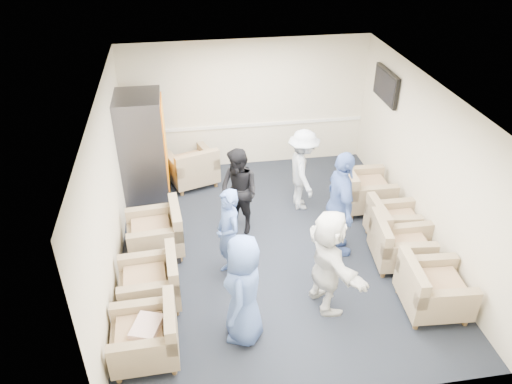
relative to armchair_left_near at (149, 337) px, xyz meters
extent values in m
plane|color=black|center=(1.98, 1.99, -0.33)|extent=(6.00, 6.00, 0.00)
plane|color=silver|center=(1.98, 1.99, 2.37)|extent=(6.00, 6.00, 0.00)
cube|color=beige|center=(1.98, 4.99, 1.02)|extent=(5.00, 0.02, 2.70)
cube|color=beige|center=(1.98, -1.01, 1.02)|extent=(5.00, 0.02, 2.70)
cube|color=beige|center=(-0.52, 1.99, 1.02)|extent=(0.02, 6.00, 2.70)
cube|color=beige|center=(4.48, 1.99, 1.02)|extent=(0.02, 6.00, 2.70)
cube|color=white|center=(1.98, 4.97, 0.57)|extent=(4.98, 0.04, 0.06)
cube|color=black|center=(4.42, 3.79, 1.72)|extent=(0.07, 1.00, 0.58)
cube|color=black|center=(4.38, 3.79, 1.72)|extent=(0.01, 0.92, 0.50)
cube|color=#4E4D55|center=(4.46, 3.79, 1.57)|extent=(0.04, 0.10, 0.25)
cube|color=#8A7659|center=(-0.06, 0.00, -0.08)|extent=(0.86, 0.86, 0.28)
cube|color=#987554|center=(-0.06, 0.00, 0.11)|extent=(0.59, 0.56, 0.10)
cube|color=#8A7659|center=(0.29, 0.01, 0.26)|extent=(0.16, 0.84, 0.39)
cube|color=#8A7659|center=(-0.02, 0.99, -0.08)|extent=(0.89, 0.89, 0.28)
cube|color=#987554|center=(-0.02, 0.99, 0.11)|extent=(0.61, 0.58, 0.10)
cube|color=#8A7659|center=(0.33, 1.01, 0.26)|extent=(0.18, 0.85, 0.40)
cube|color=#8A7659|center=(0.05, 2.19, -0.07)|extent=(0.94, 0.94, 0.29)
cube|color=#987554|center=(0.05, 2.19, 0.13)|extent=(0.65, 0.61, 0.10)
cube|color=#8A7659|center=(0.41, 2.22, 0.28)|extent=(0.22, 0.88, 0.41)
cube|color=#8A7659|center=(3.97, 0.22, -0.07)|extent=(0.94, 0.94, 0.29)
cube|color=#987554|center=(3.97, 0.22, 0.13)|extent=(0.65, 0.61, 0.10)
cube|color=#8A7659|center=(3.61, 0.25, 0.29)|extent=(0.20, 0.89, 0.41)
cube|color=#8A7659|center=(3.92, 1.28, -0.07)|extent=(0.94, 0.94, 0.28)
cube|color=#987554|center=(3.92, 1.28, 0.12)|extent=(0.65, 0.61, 0.10)
cube|color=#8A7659|center=(3.56, 1.32, 0.27)|extent=(0.23, 0.86, 0.40)
cube|color=#8A7659|center=(4.05, 1.77, -0.08)|extent=(0.85, 0.85, 0.28)
cube|color=#987554|center=(4.05, 1.77, 0.11)|extent=(0.59, 0.55, 0.10)
cube|color=#8A7659|center=(3.70, 1.77, 0.26)|extent=(0.14, 0.85, 0.40)
cube|color=#8A7659|center=(3.92, 2.91, -0.06)|extent=(0.91, 0.91, 0.29)
cube|color=#987554|center=(3.92, 2.91, 0.14)|extent=(0.63, 0.59, 0.11)
cube|color=#8A7659|center=(3.55, 2.92, 0.30)|extent=(0.16, 0.90, 0.42)
cube|color=#8A7659|center=(0.75, 4.33, -0.06)|extent=(1.12, 1.12, 0.29)
cube|color=#987554|center=(0.75, 4.33, 0.14)|extent=(0.74, 0.77, 0.10)
cube|color=#8A7659|center=(0.87, 3.97, 0.29)|extent=(0.89, 0.41, 0.42)
cube|color=#4E4D55|center=(-0.12, 3.92, 0.71)|extent=(0.82, 0.99, 2.08)
cube|color=#F34504|center=(0.30, 3.92, 0.81)|extent=(0.02, 0.84, 1.66)
cube|color=black|center=(0.30, 3.92, -0.06)|extent=(0.02, 0.49, 0.13)
cube|color=black|center=(0.29, 1.88, -0.13)|extent=(0.30, 0.22, 0.41)
sphere|color=black|center=(0.29, 1.88, 0.05)|extent=(0.20, 0.20, 0.20)
cube|color=beige|center=(-0.01, 0.00, 0.17)|extent=(0.45, 0.51, 0.12)
imported|color=#4562A7|center=(1.24, 0.16, 0.48)|extent=(0.74, 0.92, 1.62)
imported|color=#4562A7|center=(1.19, 1.40, 0.43)|extent=(0.53, 0.65, 1.53)
imported|color=black|center=(1.49, 2.57, 0.44)|extent=(0.93, 0.96, 1.55)
imported|color=silver|center=(2.74, 3.13, 0.45)|extent=(0.59, 1.01, 1.56)
imported|color=#4562A7|center=(3.01, 1.71, 0.58)|extent=(0.49, 1.09, 1.83)
imported|color=silver|center=(2.48, 0.55, 0.47)|extent=(0.74, 1.55, 1.61)
camera|label=1|loc=(0.65, -4.55, 4.92)|focal=35.00mm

